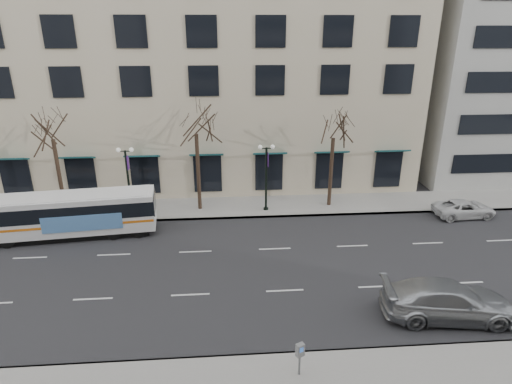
{
  "coord_description": "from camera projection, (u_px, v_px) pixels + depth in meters",
  "views": [
    {
      "loc": [
        2.02,
        -21.44,
        13.15
      ],
      "look_at": [
        3.78,
        2.03,
        4.0
      ],
      "focal_mm": 30.0,
      "sensor_mm": 36.0,
      "label": 1
    }
  ],
  "objects": [
    {
      "name": "silver_car",
      "position": [
        447.0,
        300.0,
        20.44
      ],
      "size": [
        6.46,
        3.2,
        1.81
      ],
      "primitive_type": "imported",
      "rotation": [
        0.0,
        0.0,
        1.46
      ],
      "color": "#A7ABAF",
      "rests_on": "ground"
    },
    {
      "name": "city_bus",
      "position": [
        72.0,
        214.0,
        28.18
      ],
      "size": [
        11.05,
        3.49,
        2.95
      ],
      "rotation": [
        0.0,
        0.0,
        0.1
      ],
      "color": "white",
      "rests_on": "ground"
    },
    {
      "name": "lamp_post_right",
      "position": [
        266.0,
        175.0,
        31.46
      ],
      "size": [
        1.22,
        0.45,
        5.21
      ],
      "color": "black",
      "rests_on": "ground"
    },
    {
      "name": "building_hotel",
      "position": [
        178.0,
        39.0,
        39.58
      ],
      "size": [
        40.0,
        20.0,
        24.0
      ],
      "primitive_type": "cube",
      "color": "#BCAF90",
      "rests_on": "ground"
    },
    {
      "name": "pay_station",
      "position": [
        300.0,
        353.0,
        16.73
      ],
      "size": [
        0.37,
        0.32,
        1.48
      ],
      "rotation": [
        0.0,
        0.0,
        0.42
      ],
      "color": "gray",
      "rests_on": "sidewalk_near"
    },
    {
      "name": "tree_far_right",
      "position": [
        334.0,
        125.0,
        31.1
      ],
      "size": [
        3.6,
        3.6,
        8.06
      ],
      "color": "black",
      "rests_on": "ground"
    },
    {
      "name": "tree_far_mid",
      "position": [
        196.0,
        121.0,
        30.23
      ],
      "size": [
        3.6,
        3.6,
        8.55
      ],
      "color": "black",
      "rests_on": "ground"
    },
    {
      "name": "ground",
      "position": [
        193.0,
        271.0,
        24.55
      ],
      "size": [
        160.0,
        160.0,
        0.0
      ],
      "primitive_type": "plane",
      "color": "black",
      "rests_on": "ground"
    },
    {
      "name": "white_pickup",
      "position": [
        464.0,
        209.0,
        31.45
      ],
      "size": [
        4.55,
        2.26,
        1.24
      ],
      "primitive_type": "imported",
      "rotation": [
        0.0,
        0.0,
        1.62
      ],
      "color": "silver",
      "rests_on": "ground"
    },
    {
      "name": "sidewalk_far",
      "position": [
        265.0,
        206.0,
        33.24
      ],
      "size": [
        80.0,
        4.0,
        0.15
      ],
      "primitive_type": "cube",
      "color": "gray",
      "rests_on": "ground"
    },
    {
      "name": "lamp_post_left",
      "position": [
        128.0,
        178.0,
        30.76
      ],
      "size": [
        1.22,
        0.45,
        5.21
      ],
      "color": "black",
      "rests_on": "ground"
    },
    {
      "name": "tree_far_left",
      "position": [
        51.0,
        126.0,
        29.61
      ],
      "size": [
        3.6,
        3.6,
        8.34
      ],
      "color": "black",
      "rests_on": "ground"
    }
  ]
}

